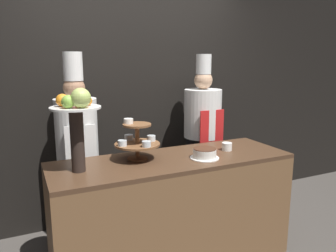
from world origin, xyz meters
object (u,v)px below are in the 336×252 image
(tiered_stand, at_px, (137,140))
(chef_left, at_px, (77,145))
(chef_center_left, at_px, (202,131))
(cup_white, at_px, (227,146))
(fruit_pedestal, at_px, (76,117))
(cake_round, at_px, (205,154))

(tiered_stand, distance_m, chef_left, 0.68)
(chef_center_left, bearing_deg, cup_white, -100.99)
(cup_white, distance_m, chef_left, 1.35)
(fruit_pedestal, distance_m, cake_round, 1.05)
(tiered_stand, bearing_deg, fruit_pedestal, -167.71)
(tiered_stand, distance_m, fruit_pedestal, 0.54)
(fruit_pedestal, bearing_deg, tiered_stand, 12.29)
(fruit_pedestal, xyz_separation_m, chef_left, (0.10, 0.66, -0.37))
(fruit_pedestal, distance_m, cup_white, 1.34)
(fruit_pedestal, distance_m, chef_center_left, 1.60)
(fruit_pedestal, height_order, chef_left, chef_left)
(tiered_stand, xyz_separation_m, cake_round, (0.51, -0.20, -0.12))
(chef_left, distance_m, chef_center_left, 1.32)
(tiered_stand, height_order, cake_round, tiered_stand)
(tiered_stand, relative_size, cup_white, 4.05)
(cake_round, distance_m, cup_white, 0.33)
(cup_white, height_order, chef_left, chef_left)
(cup_white, xyz_separation_m, chef_left, (-1.19, 0.63, 0.00))
(fruit_pedestal, height_order, cup_white, fruit_pedestal)
(cup_white, xyz_separation_m, chef_center_left, (0.12, 0.63, 0.01))
(fruit_pedestal, height_order, cake_round, fruit_pedestal)
(fruit_pedestal, xyz_separation_m, cup_white, (1.29, 0.03, -0.37))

